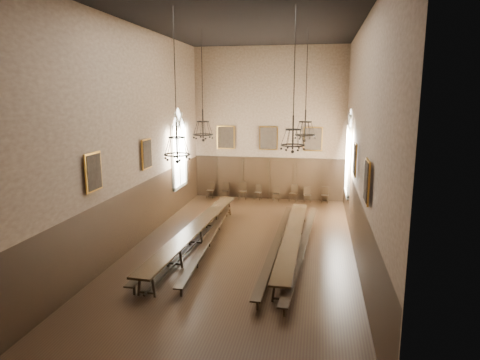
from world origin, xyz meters
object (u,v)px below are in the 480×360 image
(chandelier_front_left, at_px, (177,145))
(table_right, at_px, (292,243))
(bench_right_inner, at_px, (277,244))
(bench_right_outer, at_px, (303,248))
(chair_4, at_px, (276,196))
(chandelier_back_left, at_px, (203,128))
(chandelier_back_right, at_px, (305,128))
(chair_2, at_px, (243,194))
(chandelier_front_right, at_px, (293,136))
(chair_1, at_px, (225,194))
(chair_3, at_px, (258,195))
(chair_0, at_px, (210,193))
(chair_6, at_px, (307,197))
(chair_5, at_px, (293,196))
(bench_left_outer, at_px, (183,238))
(chair_7, at_px, (325,198))
(table_left, at_px, (196,236))
(bench_left_inner, at_px, (210,240))

(chandelier_front_left, bearing_deg, table_right, 34.46)
(bench_right_inner, bearing_deg, bench_right_outer, -10.98)
(chair_4, relative_size, chandelier_front_left, 0.18)
(chandelier_front_left, bearing_deg, chandelier_back_left, 94.67)
(bench_right_inner, distance_m, chandelier_front_left, 5.90)
(chandelier_back_right, distance_m, chandelier_front_left, 6.71)
(chair_2, xyz_separation_m, chandelier_front_right, (3.57, -10.56, 4.57))
(bench_right_outer, bearing_deg, chair_2, 114.49)
(chair_1, xyz_separation_m, chair_3, (2.01, 0.12, -0.02))
(bench_right_outer, bearing_deg, table_right, 149.21)
(chair_4, bearing_deg, chair_1, 177.87)
(chandelier_back_right, bearing_deg, table_right, -96.22)
(chair_0, relative_size, chair_6, 1.07)
(chair_3, bearing_deg, chair_6, 10.38)
(chair_5, relative_size, chandelier_front_right, 0.22)
(bench_right_outer, bearing_deg, chandelier_front_left, -150.84)
(chair_1, xyz_separation_m, chandelier_back_left, (0.41, -6.27, 4.46))
(chair_4, bearing_deg, chair_0, 177.56)
(bench_right_inner, bearing_deg, chandelier_front_right, -72.81)
(chandelier_back_right, bearing_deg, bench_left_outer, -151.02)
(chair_7, height_order, chandelier_front_right, chandelier_front_right)
(bench_right_inner, height_order, chair_0, chair_0)
(table_left, distance_m, chandelier_back_left, 4.80)
(chair_1, xyz_separation_m, chandelier_front_left, (0.80, -11.02, 4.24))
(bench_right_inner, xyz_separation_m, chandelier_back_left, (-3.61, 2.18, 4.45))
(bench_left_inner, height_order, chandelier_front_left, chandelier_front_left)
(chandelier_back_right, xyz_separation_m, chandelier_front_left, (-4.11, -5.29, -0.24))
(bench_left_outer, xyz_separation_m, chair_1, (-0.06, 8.41, 0.00))
(table_left, bearing_deg, chair_5, 67.07)
(bench_right_inner, relative_size, chair_1, 10.90)
(table_left, distance_m, bench_left_inner, 0.63)
(table_right, bearing_deg, chandelier_back_right, 83.78)
(bench_left_outer, height_order, chair_5, chair_5)
(chair_5, relative_size, chair_7, 1.05)
(bench_right_inner, distance_m, chair_4, 8.51)
(bench_left_outer, relative_size, chair_5, 10.29)
(chair_7, bearing_deg, bench_left_outer, -119.89)
(chandelier_back_right, bearing_deg, chair_6, 89.37)
(chair_2, bearing_deg, chair_5, -3.63)
(chair_0, height_order, chair_1, chair_1)
(bench_left_inner, bearing_deg, bench_left_outer, -178.67)
(table_left, xyz_separation_m, chandelier_back_right, (4.32, 2.59, 4.35))
(bench_left_outer, bearing_deg, chair_6, 59.82)
(chair_4, height_order, chandelier_front_right, chandelier_front_right)
(bench_left_inner, distance_m, chair_3, 8.55)
(chair_2, distance_m, chandelier_back_left, 7.73)
(chandelier_back_right, bearing_deg, table_left, -149.03)
(table_right, height_order, chair_4, chair_4)
(chair_2, distance_m, chandelier_front_left, 11.82)
(bench_left_outer, bearing_deg, chair_7, 54.91)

